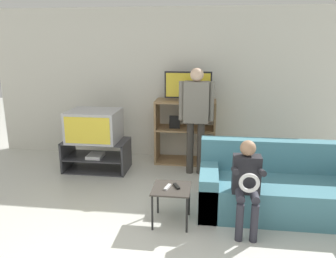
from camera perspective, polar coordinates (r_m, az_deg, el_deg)
wall_back at (r=5.78m, az=0.51°, el=7.68°), size 6.40×0.06×2.60m
tv_stand at (r=5.45m, az=-12.30°, el=-4.50°), size 1.02×0.56×0.50m
television_main at (r=5.32m, az=-12.71°, el=0.59°), size 0.78×0.64×0.49m
media_shelf at (r=5.60m, az=3.02°, el=-0.36°), size 1.01×0.47×1.08m
television_flat at (r=5.42m, az=3.51°, el=7.32°), size 0.77×0.20×0.48m
snack_table at (r=3.77m, az=0.62°, el=-10.97°), size 0.43×0.43×0.43m
remote_control_black at (r=3.76m, az=1.51°, el=-9.92°), size 0.09×0.15×0.02m
remote_control_white at (r=3.74m, az=-0.08°, el=-10.07°), size 0.07×0.15×0.02m
couch at (r=4.30m, az=19.09°, el=-9.87°), size 1.98×0.87×0.82m
person_standing_adult at (r=5.00m, az=4.92°, el=3.15°), size 0.53×0.20×1.66m
person_seated_child at (r=3.64m, az=13.57°, el=-8.60°), size 0.33×0.43×1.01m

